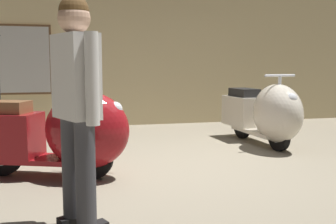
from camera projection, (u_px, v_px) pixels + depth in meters
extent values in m
plane|color=gray|center=(194.00, 169.00, 4.62)|extent=(60.00, 60.00, 0.00)
cube|color=#CCB784|center=(142.00, 29.00, 7.94)|extent=(18.00, 0.20, 3.96)
cube|color=brown|center=(16.00, 60.00, 7.34)|extent=(1.32, 0.03, 1.33)
cube|color=#B2B2AD|center=(15.00, 60.00, 7.33)|extent=(1.24, 0.01, 1.25)
cylinder|color=black|center=(93.00, 159.00, 4.20)|extent=(0.44, 0.24, 0.44)
cylinder|color=silver|center=(93.00, 159.00, 4.20)|extent=(0.22, 0.17, 0.20)
cylinder|color=black|center=(3.00, 156.00, 4.33)|extent=(0.44, 0.24, 0.44)
cylinder|color=silver|center=(3.00, 156.00, 4.33)|extent=(0.22, 0.17, 0.20)
cube|color=maroon|center=(47.00, 159.00, 4.27)|extent=(1.12, 0.75, 0.06)
ellipsoid|color=maroon|center=(87.00, 130.00, 4.16)|extent=(1.07, 0.87, 0.84)
cube|color=maroon|center=(5.00, 135.00, 4.30)|extent=(0.86, 0.68, 0.48)
cube|color=brown|center=(4.00, 107.00, 4.26)|extent=(0.60, 0.48, 0.13)
sphere|color=silver|center=(115.00, 109.00, 4.10)|extent=(0.17, 0.17, 0.17)
cylinder|color=silver|center=(89.00, 95.00, 4.11)|extent=(0.05, 0.05, 0.31)
cylinder|color=silver|center=(89.00, 80.00, 4.10)|extent=(0.21, 0.47, 0.04)
cube|color=silver|center=(96.00, 131.00, 4.45)|extent=(0.70, 0.28, 0.03)
cylinder|color=black|center=(279.00, 136.00, 5.58)|extent=(0.13, 0.45, 0.45)
cylinder|color=silver|center=(279.00, 136.00, 5.58)|extent=(0.12, 0.21, 0.20)
cylinder|color=black|center=(242.00, 125.00, 6.57)|extent=(0.13, 0.45, 0.45)
cylinder|color=silver|center=(242.00, 125.00, 6.57)|extent=(0.12, 0.21, 0.20)
cube|color=beige|center=(259.00, 131.00, 6.08)|extent=(0.50, 1.09, 0.06)
ellipsoid|color=beige|center=(277.00, 113.00, 5.59)|extent=(0.66, 0.98, 0.85)
cube|color=beige|center=(244.00, 111.00, 6.50)|extent=(0.51, 0.79, 0.49)
cube|color=black|center=(244.00, 92.00, 6.46)|extent=(0.36, 0.56, 0.13)
sphere|color=silver|center=(291.00, 99.00, 5.27)|extent=(0.17, 0.17, 0.17)
cylinder|color=silver|center=(279.00, 87.00, 5.51)|extent=(0.05, 0.05, 0.31)
cylinder|color=silver|center=(280.00, 76.00, 5.50)|extent=(0.49, 0.08, 0.04)
cylinder|color=#38383D|center=(85.00, 168.00, 2.73)|extent=(0.14, 0.14, 0.85)
cube|color=black|center=(76.00, 220.00, 2.98)|extent=(0.29, 0.21, 0.08)
cylinder|color=#38383D|center=(72.00, 162.00, 2.91)|extent=(0.14, 0.14, 0.85)
cube|color=silver|center=(76.00, 77.00, 2.75)|extent=(0.35, 0.44, 0.60)
cylinder|color=silver|center=(92.00, 79.00, 2.56)|extent=(0.09, 0.09, 0.62)
cylinder|color=silver|center=(62.00, 77.00, 2.94)|extent=(0.09, 0.09, 0.62)
sphere|color=tan|center=(74.00, 18.00, 2.70)|extent=(0.23, 0.23, 0.23)
sphere|color=brown|center=(74.00, 11.00, 2.69)|extent=(0.21, 0.21, 0.21)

